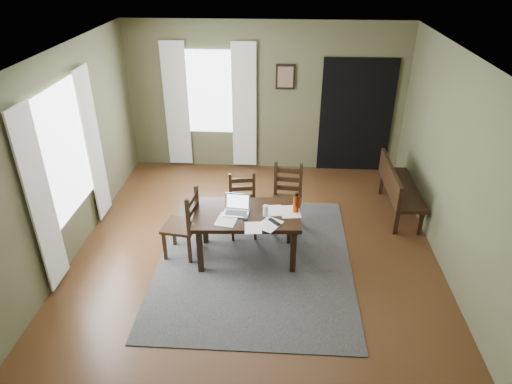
# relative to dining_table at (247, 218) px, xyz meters

# --- Properties ---
(ground) EXTENTS (5.00, 6.00, 0.01)m
(ground) POSITION_rel_dining_table_xyz_m (0.11, -0.08, -0.62)
(ground) COLOR #492C16
(room_shell) EXTENTS (5.02, 6.02, 2.71)m
(room_shell) POSITION_rel_dining_table_xyz_m (0.11, -0.08, 1.18)
(room_shell) COLOR brown
(room_shell) RESTS_ON ground
(rug) EXTENTS (2.60, 3.20, 0.01)m
(rug) POSITION_rel_dining_table_xyz_m (0.11, -0.08, -0.61)
(rug) COLOR #373737
(rug) RESTS_ON ground
(dining_table) EXTENTS (1.43, 0.91, 0.69)m
(dining_table) POSITION_rel_dining_table_xyz_m (0.00, 0.00, 0.00)
(dining_table) COLOR black
(dining_table) RESTS_ON rug
(chair_end) EXTENTS (0.49, 0.49, 0.99)m
(chair_end) POSITION_rel_dining_table_xyz_m (-0.85, -0.00, -0.13)
(chair_end) COLOR black
(chair_end) RESTS_ON rug
(chair_back_left) EXTENTS (0.45, 0.45, 0.91)m
(chair_back_left) POSITION_rel_dining_table_xyz_m (-0.11, 0.59, -0.17)
(chair_back_left) COLOR black
(chair_back_left) RESTS_ON rug
(chair_back_right) EXTENTS (0.47, 0.47, 0.99)m
(chair_back_right) POSITION_rel_dining_table_xyz_m (0.53, 0.79, -0.13)
(chair_back_right) COLOR black
(chair_back_right) RESTS_ON rug
(bench) EXTENTS (0.46, 1.44, 0.81)m
(bench) POSITION_rel_dining_table_xyz_m (2.26, 1.32, -0.13)
(bench) COLOR black
(bench) RESTS_ON ground
(laptop) EXTENTS (0.35, 0.29, 0.23)m
(laptop) POSITION_rel_dining_table_xyz_m (-0.13, 0.03, 0.14)
(laptop) COLOR #B7B7BC
(laptop) RESTS_ON dining_table
(computer_mouse) EXTENTS (0.07, 0.11, 0.03)m
(computer_mouse) POSITION_rel_dining_table_xyz_m (-0.01, -0.14, 0.10)
(computer_mouse) COLOR #3F3F42
(computer_mouse) RESTS_ON dining_table
(tv_remote) EXTENTS (0.17, 0.18, 0.02)m
(tv_remote) POSITION_rel_dining_table_xyz_m (0.37, -0.22, 0.10)
(tv_remote) COLOR black
(tv_remote) RESTS_ON dining_table
(drinking_glass) EXTENTS (0.08, 0.08, 0.15)m
(drinking_glass) POSITION_rel_dining_table_xyz_m (0.25, -0.06, 0.16)
(drinking_glass) COLOR silver
(drinking_glass) RESTS_ON dining_table
(water_bottle) EXTENTS (0.10, 0.10, 0.28)m
(water_bottle) POSITION_rel_dining_table_xyz_m (0.64, 0.07, 0.21)
(water_bottle) COLOR #B4330D
(water_bottle) RESTS_ON dining_table
(paper_a) EXTENTS (0.31, 0.37, 0.00)m
(paper_a) POSITION_rel_dining_table_xyz_m (-0.24, -0.18, 0.09)
(paper_a) COLOR white
(paper_a) RESTS_ON dining_table
(paper_b) EXTENTS (0.38, 0.40, 0.00)m
(paper_b) POSITION_rel_dining_table_xyz_m (0.31, -0.26, 0.09)
(paper_b) COLOR white
(paper_b) RESTS_ON dining_table
(paper_c) EXTENTS (0.25, 0.31, 0.00)m
(paper_c) POSITION_rel_dining_table_xyz_m (0.35, 0.08, 0.09)
(paper_c) COLOR white
(paper_c) RESTS_ON dining_table
(paper_d) EXTENTS (0.29, 0.35, 0.00)m
(paper_d) POSITION_rel_dining_table_xyz_m (0.57, 0.06, 0.09)
(paper_d) COLOR white
(paper_d) RESTS_ON dining_table
(paper_e) EXTENTS (0.24, 0.29, 0.00)m
(paper_e) POSITION_rel_dining_table_xyz_m (0.11, -0.35, 0.09)
(paper_e) COLOR white
(paper_e) RESTS_ON dining_table
(window_left) EXTENTS (0.01, 1.30, 1.70)m
(window_left) POSITION_rel_dining_table_xyz_m (-2.36, 0.12, 0.83)
(window_left) COLOR white
(window_left) RESTS_ON ground
(window_back) EXTENTS (1.00, 0.01, 1.50)m
(window_back) POSITION_rel_dining_table_xyz_m (-0.89, 2.89, 0.83)
(window_back) COLOR white
(window_back) RESTS_ON ground
(curtain_left_near) EXTENTS (0.03, 0.48, 2.30)m
(curtain_left_near) POSITION_rel_dining_table_xyz_m (-2.33, -0.70, 0.58)
(curtain_left_near) COLOR silver
(curtain_left_near) RESTS_ON ground
(curtain_left_far) EXTENTS (0.03, 0.48, 2.30)m
(curtain_left_far) POSITION_rel_dining_table_xyz_m (-2.33, 0.94, 0.58)
(curtain_left_far) COLOR silver
(curtain_left_far) RESTS_ON ground
(curtain_back_left) EXTENTS (0.44, 0.03, 2.30)m
(curtain_back_left) POSITION_rel_dining_table_xyz_m (-1.51, 2.86, 0.58)
(curtain_back_left) COLOR silver
(curtain_back_left) RESTS_ON ground
(curtain_back_right) EXTENTS (0.44, 0.03, 2.30)m
(curtain_back_right) POSITION_rel_dining_table_xyz_m (-0.27, 2.86, 0.58)
(curtain_back_right) COLOR silver
(curtain_back_right) RESTS_ON ground
(framed_picture) EXTENTS (0.34, 0.03, 0.44)m
(framed_picture) POSITION_rel_dining_table_xyz_m (0.46, 2.89, 1.13)
(framed_picture) COLOR black
(framed_picture) RESTS_ON ground
(doorway_back) EXTENTS (1.30, 0.03, 2.10)m
(doorway_back) POSITION_rel_dining_table_xyz_m (1.76, 2.89, 0.43)
(doorway_back) COLOR black
(doorway_back) RESTS_ON ground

